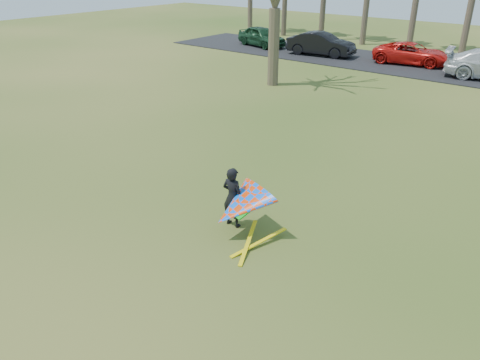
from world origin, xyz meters
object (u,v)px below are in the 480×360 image
Objects in this scene: kite_flyer at (239,205)px; car_1 at (321,44)px; car_0 at (261,36)px; car_2 at (412,53)px.

car_1 is at bearing 115.05° from kite_flyer.
car_0 is 0.92× the size of car_1.
kite_flyer is at bearing -129.27° from car_0.
car_0 is 5.79m from car_1.
car_2 is at bearing 100.27° from kite_flyer.
car_1 reaches higher than car_0.
car_1 is (5.78, -0.40, 0.04)m from car_0.
car_1 is 6.50m from car_2.
car_2 is 24.63m from kite_flyer.
car_0 is 0.91× the size of car_2.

